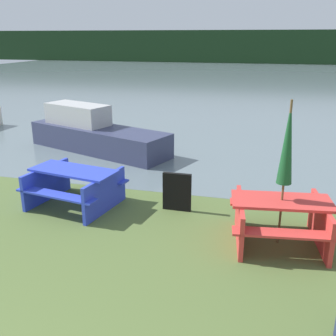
# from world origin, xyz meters

# --- Properties ---
(water) EXTENTS (60.00, 50.00, 0.00)m
(water) POSITION_xyz_m (0.00, 32.04, -0.00)
(water) COLOR slate
(water) RESTS_ON ground_plane
(far_treeline) EXTENTS (80.00, 1.60, 4.00)m
(far_treeline) POSITION_xyz_m (0.00, 52.04, 2.00)
(far_treeline) COLOR #193319
(far_treeline) RESTS_ON water
(picnic_table_red) EXTENTS (1.72, 1.57, 0.76)m
(picnic_table_red) POSITION_xyz_m (2.96, 5.42, 0.45)
(picnic_table_red) COLOR red
(picnic_table_red) RESTS_ON ground_plane
(picnic_table_blue) EXTENTS (1.90, 1.65, 0.75)m
(picnic_table_blue) POSITION_xyz_m (-0.95, 5.96, 0.45)
(picnic_table_blue) COLOR blue
(picnic_table_blue) RESTS_ON ground_plane
(umbrella_darkgreen) EXTENTS (0.24, 0.24, 2.34)m
(umbrella_darkgreen) POSITION_xyz_m (2.96, 5.42, 1.67)
(umbrella_darkgreen) COLOR brown
(umbrella_darkgreen) RESTS_ON ground_plane
(boat) EXTENTS (4.65, 2.69, 1.30)m
(boat) POSITION_xyz_m (-2.29, 9.81, 0.49)
(boat) COLOR #333856
(boat) RESTS_ON water
(signboard) EXTENTS (0.55, 0.08, 0.75)m
(signboard) POSITION_xyz_m (1.06, 6.25, 0.38)
(signboard) COLOR black
(signboard) RESTS_ON ground_plane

